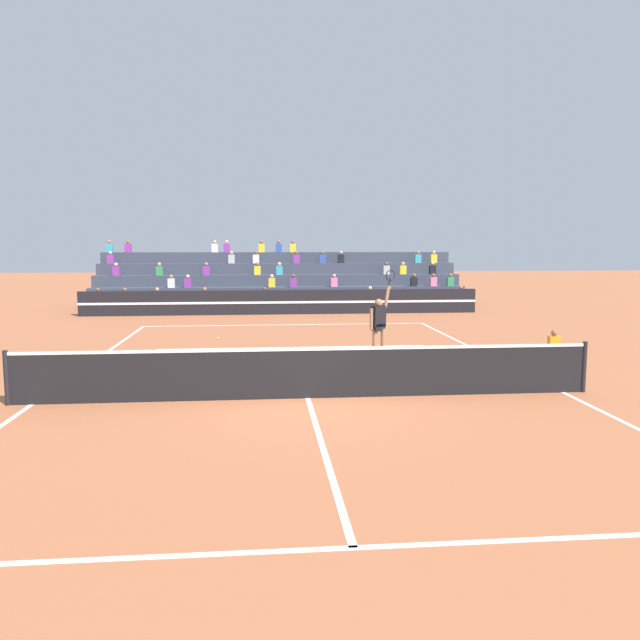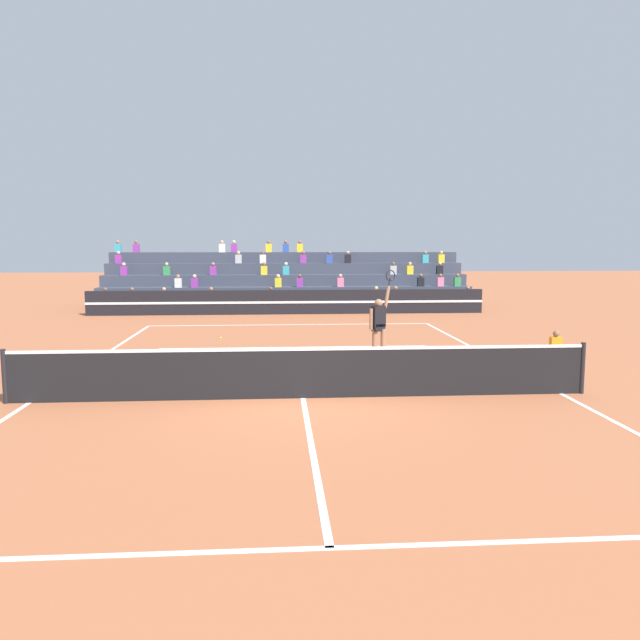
% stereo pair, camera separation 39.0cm
% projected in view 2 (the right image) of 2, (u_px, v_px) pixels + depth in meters
% --- Properties ---
extents(ground_plane, '(120.00, 120.00, 0.00)m').
position_uv_depth(ground_plane, '(303.00, 398.00, 12.88)').
color(ground_plane, '#AD603D').
extents(court_lines, '(11.10, 23.90, 0.01)m').
position_uv_depth(court_lines, '(303.00, 398.00, 12.88)').
color(court_lines, white).
rests_on(court_lines, ground).
extents(tennis_net, '(12.00, 0.10, 1.10)m').
position_uv_depth(tennis_net, '(303.00, 372.00, 12.82)').
color(tennis_net, black).
rests_on(tennis_net, ground).
extents(sponsor_banner_wall, '(18.00, 0.26, 1.10)m').
position_uv_depth(sponsor_banner_wall, '(288.00, 302.00, 28.37)').
color(sponsor_banner_wall, black).
rests_on(sponsor_banner_wall, ground).
extents(bleacher_stand, '(18.24, 4.75, 3.38)m').
position_uv_depth(bleacher_stand, '(286.00, 286.00, 32.08)').
color(bleacher_stand, '#383D4C').
rests_on(bleacher_stand, ground).
extents(ball_kid_courtside, '(0.30, 0.36, 0.84)m').
position_uv_depth(ball_kid_courtside, '(555.00, 349.00, 16.90)').
color(ball_kid_courtside, black).
rests_on(ball_kid_courtside, ground).
extents(tennis_player, '(0.77, 0.43, 2.50)m').
position_uv_depth(tennis_player, '(379.00, 326.00, 16.77)').
color(tennis_player, '#9E7051').
rests_on(tennis_player, ground).
extents(tennis_ball, '(0.07, 0.07, 0.07)m').
position_uv_depth(tennis_ball, '(221.00, 338.00, 20.96)').
color(tennis_ball, '#C6DB33').
rests_on(tennis_ball, ground).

